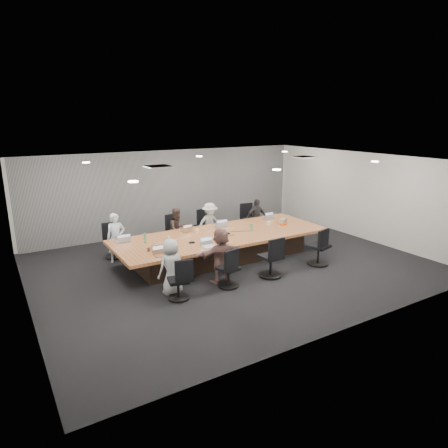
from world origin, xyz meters
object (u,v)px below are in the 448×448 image
chair_2 (205,229)px  mug_brown (149,249)px  person_4 (171,267)px  person_5 (221,255)px  laptop_4 (162,255)px  laptop_1 (186,231)px  stapler (224,239)px  laptop_0 (122,241)px  laptop_2 (219,225)px  canvas_bag (283,221)px  person_2 (210,224)px  chair_4 (178,283)px  snack_packet (283,224)px  chair_5 (228,272)px  person_0 (116,238)px  person_3 (256,218)px  conference_table (222,246)px  laptop_3 (266,218)px  bottle_green_left (145,238)px  chair_7 (318,249)px  chair_0 (113,245)px  chair_1 (173,235)px  chair_3 (250,222)px  bottle_green_right (251,227)px  laptop_5 (209,246)px  person_1 (178,229)px  chair_6 (271,260)px  bottle_clear (168,240)px

chair_2 → mug_brown: (-2.64, -2.06, 0.35)m
person_4 → person_5: (1.28, -0.00, 0.03)m
person_5 → laptop_4: bearing=-26.3°
laptop_1 → person_4: person_4 is taller
stapler → laptop_0: bearing=172.5°
laptop_2 → canvas_bag: (1.85, -0.73, 0.06)m
laptop_0 → person_2: size_ratio=0.26×
chair_2 → chair_4: 4.22m
person_5 → snack_packet: 3.17m
chair_5 → person_0: 3.52m
person_3 → stapler: person_3 is taller
person_0 → snack_packet: size_ratio=7.04×
conference_table → chair_4: conference_table is taller
laptop_3 → laptop_1: bearing=4.3°
chair_5 → person_3: 4.26m
laptop_2 → bottle_green_left: bottle_green_left is taller
conference_table → chair_4: size_ratio=8.16×
chair_7 → stapler: bearing=137.1°
chair_0 → bottle_green_left: 1.52m
person_3 → chair_5: bearing=-131.1°
conference_table → bottle_green_left: bottle_green_left is taller
chair_1 → snack_packet: chair_1 is taller
person_4 → bottle_green_left: size_ratio=5.04×
chair_1 → canvas_bag: bearing=139.4°
chair_3 → person_0: person_0 is taller
bottle_green_right → stapler: bearing=-164.9°
chair_3 → bottle_green_left: bearing=22.3°
chair_7 → laptop_5: (-2.85, 0.90, 0.31)m
chair_7 → bottle_green_left: (-4.12, 2.04, 0.43)m
person_2 → conference_table: bearing=-103.7°
person_1 → mug_brown: person_1 is taller
laptop_1 → mug_brown: (-1.55, -1.16, 0.04)m
conference_table → bottle_green_left: bearing=170.9°
mug_brown → stapler: (2.02, -0.17, -0.02)m
laptop_0 → person_3: (4.70, 0.55, -0.11)m
laptop_5 → mug_brown: (-1.43, 0.44, 0.04)m
chair_4 → chair_6: chair_6 is taller
chair_1 → person_1: bearing=78.4°
chair_0 → chair_2: size_ratio=0.90×
laptop_0 → person_4: bearing=105.9°
person_5 → chair_0: bearing=-63.5°
person_1 → person_5: person_5 is taller
chair_3 → chair_7: bearing=92.4°
bottle_clear → snack_packet: bearing=-0.6°
chair_5 → person_5: (0.00, 0.35, 0.30)m
laptop_0 → stapler: size_ratio=2.19×
chair_3 → laptop_4: bearing=34.9°
person_0 → person_3: (4.70, 0.00, -0.04)m
chair_6 → person_2: size_ratio=0.66×
conference_table → snack_packet: size_ratio=30.95×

